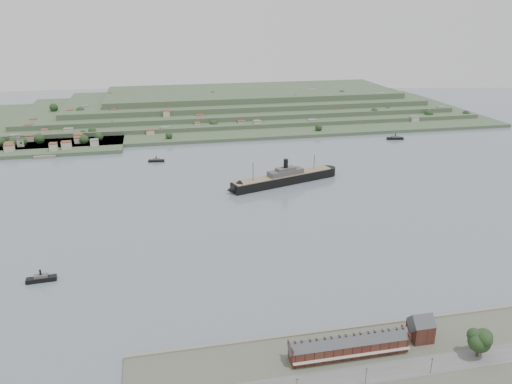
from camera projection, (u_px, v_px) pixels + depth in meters
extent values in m
plane|color=slate|center=(279.00, 216.00, 383.61)|extent=(1400.00, 1400.00, 0.00)
cube|color=#4C5142|center=(388.00, 384.00, 210.66)|extent=(220.00, 80.00, 2.00)
cube|color=slate|center=(353.00, 329.00, 246.36)|extent=(220.00, 2.00, 2.60)
cube|color=#595959|center=(382.00, 372.00, 215.81)|extent=(140.00, 12.00, 0.10)
cube|color=#451E18|center=(349.00, 348.00, 225.54)|extent=(55.00, 8.00, 7.00)
cube|color=#3E4046|center=(349.00, 342.00, 224.33)|extent=(55.60, 8.15, 8.15)
cube|color=#B3AF9F|center=(353.00, 356.00, 221.31)|extent=(55.00, 1.60, 0.25)
cube|color=#451E18|center=(290.00, 348.00, 218.69)|extent=(0.50, 8.40, 3.00)
cube|color=#451E18|center=(406.00, 332.00, 229.28)|extent=(0.50, 8.40, 3.00)
cube|color=black|center=(303.00, 344.00, 219.26)|extent=(0.90, 1.40, 3.20)
cube|color=black|center=(315.00, 342.00, 220.32)|extent=(0.90, 1.40, 3.20)
cube|color=black|center=(344.00, 338.00, 222.97)|extent=(0.90, 1.40, 3.20)
cube|color=black|center=(355.00, 337.00, 224.03)|extent=(0.90, 1.40, 3.20)
cube|color=black|center=(384.00, 333.00, 226.67)|extent=(0.90, 1.40, 3.20)
cube|color=black|center=(395.00, 331.00, 227.73)|extent=(0.90, 1.40, 3.20)
cube|color=#451E18|center=(420.00, 331.00, 236.09)|extent=(10.00, 10.00, 9.00)
cube|color=#3E4046|center=(421.00, 323.00, 234.53)|extent=(10.40, 10.18, 10.18)
cube|color=#3A4D33|center=(217.00, 118.00, 713.43)|extent=(760.00, 260.00, 4.00)
cube|color=#3A4D33|center=(228.00, 111.00, 738.68)|extent=(680.00, 220.00, 5.00)
cube|color=#3A4D33|center=(236.00, 105.00, 753.43)|extent=(600.00, 200.00, 6.00)
cube|color=#3A4D33|center=(244.00, 99.00, 767.84)|extent=(520.00, 180.00, 7.00)
cube|color=#3A4D33|center=(251.00, 92.00, 781.90)|extent=(440.00, 160.00, 8.00)
cube|color=#3A4D33|center=(57.00, 145.00, 573.94)|extent=(150.00, 90.00, 4.00)
cube|color=slate|center=(46.00, 156.00, 534.62)|extent=(22.00, 14.00, 2.80)
cube|color=black|center=(283.00, 180.00, 451.94)|extent=(100.70, 44.18, 7.89)
cone|color=black|center=(234.00, 189.00, 428.28)|extent=(17.04, 17.04, 13.53)
cylinder|color=black|center=(328.00, 171.00, 475.61)|extent=(13.53, 13.53, 7.89)
cube|color=#7D6B53|center=(283.00, 175.00, 450.46)|extent=(98.21, 42.41, 0.68)
cube|color=#494644|center=(286.00, 172.00, 450.65)|extent=(35.31, 20.09, 4.51)
cube|color=#494644|center=(286.00, 169.00, 449.60)|extent=(19.60, 13.07, 2.82)
cylinder|color=black|center=(286.00, 165.00, 448.11)|extent=(4.06, 4.06, 10.15)
cylinder|color=#402B1D|center=(253.00, 173.00, 433.12)|extent=(0.56, 0.56, 18.04)
cylinder|color=#402B1D|center=(314.00, 163.00, 464.01)|extent=(0.56, 0.56, 15.79)
cube|color=black|center=(41.00, 279.00, 291.07)|extent=(17.10, 5.63, 2.69)
cube|color=#494644|center=(41.00, 276.00, 290.37)|extent=(7.80, 4.10, 2.02)
cylinder|color=black|center=(40.00, 273.00, 289.60)|extent=(1.12, 1.12, 3.93)
cube|color=black|center=(156.00, 161.00, 517.96)|extent=(16.91, 6.70, 2.19)
cube|color=#494644|center=(156.00, 159.00, 517.39)|extent=(7.82, 4.60, 1.64)
cylinder|color=black|center=(156.00, 158.00, 516.75)|extent=(0.91, 0.91, 3.20)
cube|color=black|center=(395.00, 138.00, 606.12)|extent=(20.54, 8.94, 2.65)
cube|color=#494644|center=(395.00, 137.00, 605.43)|extent=(9.58, 5.93, 1.99)
cylinder|color=black|center=(395.00, 135.00, 604.67)|extent=(1.10, 1.10, 3.86)
cylinder|color=#402B1D|center=(478.00, 351.00, 224.99)|extent=(1.35, 1.35, 5.63)
sphere|color=black|center=(479.00, 341.00, 223.23)|extent=(10.14, 10.14, 10.14)
sphere|color=black|center=(484.00, 337.00, 224.42)|extent=(7.89, 7.89, 7.89)
sphere|color=black|center=(477.00, 343.00, 221.05)|extent=(7.21, 7.21, 7.21)
sphere|color=black|center=(485.00, 339.00, 220.09)|extent=(6.76, 6.76, 6.76)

